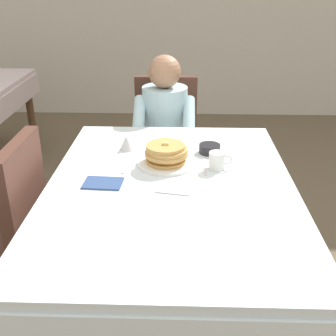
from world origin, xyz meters
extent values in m
plane|color=brown|center=(0.00, 0.00, 0.00)|extent=(14.00, 14.00, 0.00)
cube|color=silver|center=(0.00, 0.00, 0.72)|extent=(1.10, 1.50, 0.04)
cube|color=silver|center=(0.00, 0.76, 0.61)|extent=(1.10, 0.01, 0.18)
cube|color=silver|center=(-0.56, 0.00, 0.61)|extent=(0.01, 1.50, 0.18)
cube|color=silver|center=(0.56, 0.00, 0.61)|extent=(0.01, 1.50, 0.18)
cylinder|color=brown|center=(-0.47, 0.67, 0.35)|extent=(0.07, 0.07, 0.70)
cylinder|color=brown|center=(0.47, 0.67, 0.35)|extent=(0.07, 0.07, 0.70)
cube|color=#4C2D23|center=(-0.07, 1.07, 0.42)|extent=(0.44, 0.44, 0.05)
cube|color=#4C2D23|center=(-0.07, 1.27, 0.69)|extent=(0.44, 0.06, 0.48)
cylinder|color=#2D2319|center=(0.11, 0.89, 0.20)|extent=(0.04, 0.04, 0.40)
cylinder|color=#2D2319|center=(-0.25, 0.89, 0.20)|extent=(0.04, 0.04, 0.40)
cylinder|color=#2D2319|center=(0.11, 1.25, 0.20)|extent=(0.04, 0.04, 0.40)
cylinder|color=#2D2319|center=(-0.25, 1.25, 0.20)|extent=(0.04, 0.04, 0.40)
cylinder|color=silver|center=(-0.07, 1.05, 0.68)|extent=(0.30, 0.30, 0.46)
sphere|color=#A37556|center=(-0.07, 1.03, 1.02)|extent=(0.21, 0.21, 0.21)
cylinder|color=silver|center=(0.09, 0.91, 0.75)|extent=(0.08, 0.29, 0.23)
cylinder|color=silver|center=(-0.23, 0.91, 0.75)|extent=(0.08, 0.29, 0.23)
cylinder|color=#383D51|center=(0.01, 0.87, 0.23)|extent=(0.10, 0.10, 0.45)
cylinder|color=#383D51|center=(-0.15, 0.87, 0.23)|extent=(0.10, 0.10, 0.45)
cube|color=#4C2D23|center=(-0.67, 0.00, 0.69)|extent=(0.06, 0.44, 0.48)
cylinder|color=#2D2319|center=(-0.69, -0.18, 0.20)|extent=(0.04, 0.04, 0.40)
cylinder|color=#2D2319|center=(-0.69, 0.18, 0.20)|extent=(0.04, 0.04, 0.40)
cylinder|color=white|center=(-0.03, 0.21, 0.75)|extent=(0.28, 0.28, 0.02)
cylinder|color=tan|center=(-0.03, 0.21, 0.76)|extent=(0.19, 0.19, 0.02)
cylinder|color=tan|center=(-0.02, 0.22, 0.78)|extent=(0.17, 0.17, 0.02)
cylinder|color=tan|center=(-0.03, 0.20, 0.80)|extent=(0.21, 0.21, 0.02)
cylinder|color=tan|center=(-0.02, 0.20, 0.82)|extent=(0.20, 0.20, 0.02)
cylinder|color=tan|center=(-0.03, 0.20, 0.84)|extent=(0.19, 0.19, 0.02)
cube|color=#F4E072|center=(-0.03, 0.21, 0.85)|extent=(0.03, 0.03, 0.01)
cylinder|color=white|center=(0.21, 0.17, 0.78)|extent=(0.08, 0.08, 0.08)
torus|color=white|center=(0.26, 0.17, 0.79)|extent=(0.05, 0.01, 0.05)
cylinder|color=black|center=(0.19, 0.36, 0.76)|extent=(0.11, 0.11, 0.04)
cone|color=silver|center=(-0.24, 0.39, 0.78)|extent=(0.08, 0.08, 0.07)
cube|color=silver|center=(-0.22, 0.19, 0.74)|extent=(0.04, 0.18, 0.00)
cube|color=silver|center=(0.16, 0.19, 0.74)|extent=(0.02, 0.20, 0.00)
cube|color=silver|center=(0.01, -0.09, 0.74)|extent=(0.15, 0.04, 0.00)
cube|color=#334C7F|center=(-0.30, -0.01, 0.74)|extent=(0.18, 0.13, 0.01)
cube|color=silver|center=(-1.36, 1.84, 0.61)|extent=(0.01, 1.10, 0.18)
cylinder|color=brown|center=(-1.45, 2.31, 0.35)|extent=(0.07, 0.07, 0.70)
camera|label=1|loc=(0.04, -1.67, 1.60)|focal=45.27mm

